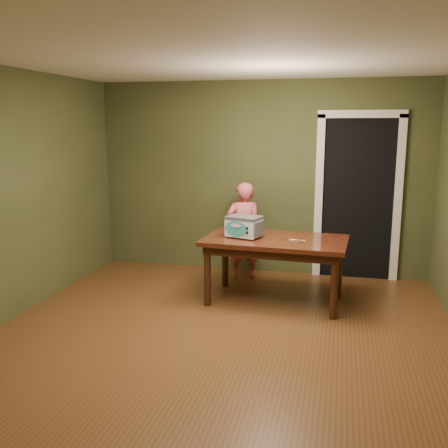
# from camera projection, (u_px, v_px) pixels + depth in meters

# --- Properties ---
(floor) EXTENTS (5.00, 5.00, 0.00)m
(floor) POSITION_uv_depth(u_px,v_px,m) (215.00, 345.00, 4.65)
(floor) COLOR brown
(floor) RESTS_ON ground
(room_shell) EXTENTS (4.52, 5.02, 2.61)m
(room_shell) POSITION_uv_depth(u_px,v_px,m) (214.00, 161.00, 4.32)
(room_shell) COLOR #494E2A
(room_shell) RESTS_ON ground
(doorway) EXTENTS (1.10, 0.66, 2.25)m
(doorway) POSITION_uv_depth(u_px,v_px,m) (357.00, 196.00, 6.81)
(doorway) COLOR black
(doorway) RESTS_ON ground
(dining_table) EXTENTS (1.65, 1.00, 0.75)m
(dining_table) POSITION_uv_depth(u_px,v_px,m) (275.00, 247.00, 5.68)
(dining_table) COLOR #32140B
(dining_table) RESTS_ON floor
(toy_oven) EXTENTS (0.45, 0.36, 0.25)m
(toy_oven) POSITION_uv_depth(u_px,v_px,m) (244.00, 226.00, 5.69)
(toy_oven) COLOR #4C4F54
(toy_oven) RESTS_ON dining_table
(baking_pan) EXTENTS (0.10, 0.10, 0.02)m
(baking_pan) POSITION_uv_depth(u_px,v_px,m) (298.00, 241.00, 5.46)
(baking_pan) COLOR silver
(baking_pan) RESTS_ON dining_table
(spatula) EXTENTS (0.18, 0.05, 0.01)m
(spatula) POSITION_uv_depth(u_px,v_px,m) (297.00, 240.00, 5.56)
(spatula) COLOR #FFEB6E
(spatula) RESTS_ON dining_table
(child) EXTENTS (0.55, 0.46, 1.29)m
(child) POSITION_uv_depth(u_px,v_px,m) (243.00, 231.00, 6.55)
(child) COLOR #DC5A6A
(child) RESTS_ON floor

